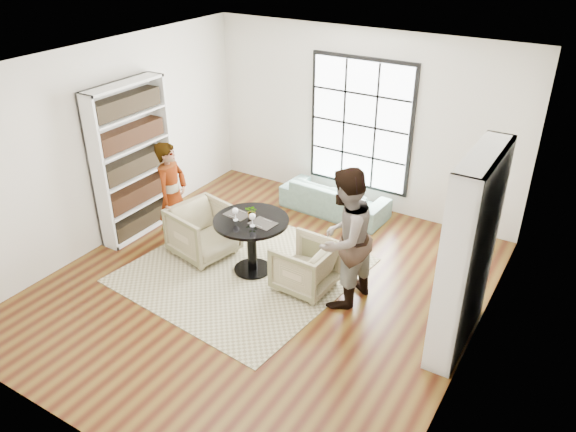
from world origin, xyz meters
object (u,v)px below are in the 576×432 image
Objects in this scene: pedestal_table at (252,234)px; armchair_left at (204,231)px; sofa at (334,198)px; wine_glass_left at (235,211)px; person_right at (344,239)px; armchair_right at (305,266)px; person_left at (172,196)px; wine_glass_right at (252,217)px; flower_centerpiece at (252,212)px.

pedestal_table is 0.89m from armchair_left.
sofa is at bearing -13.21° from armchair_left.
pedestal_table is 0.57× the size of sofa.
armchair_left is 4.53× the size of wine_glass_left.
sofa is at bearing 81.55° from wine_glass_left.
armchair_right is at bearing -83.02° from person_right.
person_left is (-1.59, -2.21, 0.57)m from sofa.
person_left is 0.89× the size of person_right.
armchair_right is at bearing 8.70° from wine_glass_left.
pedestal_table is 1.22× the size of armchair_left.
armchair_left is (-1.04, -2.21, 0.12)m from sofa.
person_left reaches higher than sofa.
person_right is (0.55, 0.00, 0.60)m from armchair_right.
wine_glass_left is at bearing 84.92° from sofa.
armchair_right is 2.31m from person_left.
wine_glass_left is (-0.17, -0.12, 0.37)m from pedestal_table.
person_left is at bearing -86.59° from armchair_right.
person_right is at bearing -77.10° from armchair_left.
person_right is at bearing 7.62° from wine_glass_right.
person_right reaches higher than sofa.
person_left is 8.60× the size of wine_glass_right.
armchair_left is 1.15m from wine_glass_right.
sofa is at bearing 85.40° from pedestal_table.
armchair_left is at bearing 179.97° from pedestal_table.
sofa is at bearing -45.29° from person_left.
person_right reaches higher than wine_glass_right.
armchair_left is at bearing -176.60° from flower_centerpiece.
pedestal_table is at bearing -77.94° from armchair_left.
wine_glass_left is (0.70, -0.12, 0.58)m from armchair_left.
armchair_right is 0.40× the size of person_right.
wine_glass_right reaches higher than armchair_left.
wine_glass_right reaches higher than armchair_right.
armchair_left is 0.45× the size of person_right.
armchair_left is (-0.87, 0.00, -0.21)m from pedestal_table.
wine_glass_left is at bearing -78.70° from armchair_right.
wine_glass_left is at bearing -143.96° from pedestal_table.
flower_centerpiece reaches higher than wine_glass_left.
person_right is 1.57m from wine_glass_left.
wine_glass_left reaches higher than pedestal_table.
wine_glass_left is 0.97× the size of flower_centerpiece.
armchair_right is 1.04m from flower_centerpiece.
armchair_left is 0.91m from wine_glass_left.
armchair_left is 0.51× the size of person_left.
person_left is (-2.26, -0.03, 0.49)m from armchair_right.
armchair_left reaches higher than sofa.
armchair_right reaches higher than sofa.
pedestal_table is 5.36× the size of flower_centerpiece.
armchair_right is 0.46× the size of person_left.
flower_centerpiece is (1.40, 0.05, 0.09)m from person_left.
wine_glass_right is at bearing -74.14° from armchair_right.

